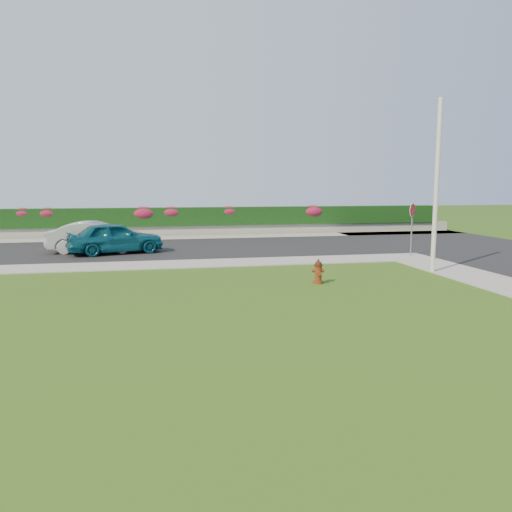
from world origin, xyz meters
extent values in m
plane|color=black|center=(0.00, 0.00, 0.00)|extent=(120.00, 120.00, 0.00)
cube|color=black|center=(-5.00, 14.00, 0.02)|extent=(26.00, 8.00, 0.04)
cube|color=gray|center=(-6.00, 9.00, 0.02)|extent=(24.00, 2.00, 0.04)
cube|color=gray|center=(7.00, 9.00, 0.02)|extent=(2.00, 2.00, 0.04)
cube|color=gray|center=(-1.00, 19.00, 0.02)|extent=(34.00, 2.00, 0.04)
cube|color=gray|center=(-1.00, 20.50, 0.30)|extent=(34.00, 0.40, 0.60)
cube|color=black|center=(-1.00, 20.60, 1.15)|extent=(32.00, 0.90, 1.10)
cylinder|color=#55220D|center=(1.51, 4.38, 0.04)|extent=(0.32, 0.32, 0.08)
cylinder|color=#55220D|center=(1.51, 4.38, 0.32)|extent=(0.22, 0.22, 0.50)
cylinder|color=black|center=(1.51, 4.38, 0.57)|extent=(0.27, 0.27, 0.05)
sphere|color=black|center=(1.51, 4.38, 0.60)|extent=(0.22, 0.22, 0.22)
cylinder|color=black|center=(1.51, 4.38, 0.73)|extent=(0.07, 0.07, 0.07)
cylinder|color=#55220D|center=(1.37, 4.40, 0.40)|extent=(0.11, 0.12, 0.11)
cylinder|color=#55220D|center=(1.66, 4.36, 0.40)|extent=(0.11, 0.12, 0.11)
cylinder|color=#55220D|center=(1.49, 4.24, 0.34)|extent=(0.16, 0.14, 0.14)
imported|color=#0C4D5F|center=(-5.16, 12.54, 0.74)|extent=(4.41, 2.71, 1.40)
imported|color=#A1A3A9|center=(-6.00, 13.10, 0.73)|extent=(4.32, 1.82, 1.39)
cylinder|color=silver|center=(6.08, 5.47, 2.97)|extent=(0.16, 0.16, 5.95)
cylinder|color=slate|center=(7.36, 9.34, 1.02)|extent=(0.06, 0.06, 2.03)
cylinder|color=#B10B1E|center=(7.36, 9.34, 1.99)|extent=(0.47, 0.41, 0.59)
cylinder|color=white|center=(7.36, 9.34, 1.99)|extent=(0.49, 0.42, 0.63)
ellipsoid|color=#A11B40|center=(-10.81, 20.50, 1.45)|extent=(1.25, 0.80, 0.62)
ellipsoid|color=#A11B40|center=(-9.49, 20.50, 1.44)|extent=(1.31, 0.84, 0.66)
ellipsoid|color=#A11B40|center=(-4.07, 20.50, 1.39)|extent=(1.57, 1.01, 0.79)
ellipsoid|color=#A11B40|center=(-2.44, 20.50, 1.42)|extent=(1.40, 0.90, 0.70)
ellipsoid|color=#A11B40|center=(1.10, 20.50, 1.44)|extent=(1.29, 0.83, 0.64)
ellipsoid|color=#A11B40|center=(6.51, 20.50, 1.39)|extent=(1.56, 1.00, 0.78)
camera|label=1|loc=(-3.43, -10.20, 3.02)|focal=35.00mm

